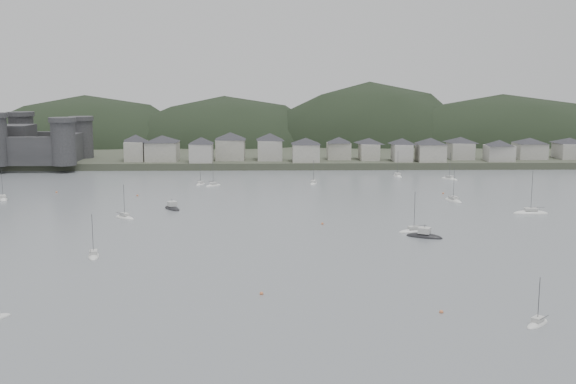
{
  "coord_description": "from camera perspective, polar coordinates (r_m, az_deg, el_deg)",
  "views": [
    {
      "loc": [
        -4.16,
        -123.02,
        38.06
      ],
      "look_at": [
        0.0,
        75.0,
        6.0
      ],
      "focal_mm": 42.99,
      "sensor_mm": 36.0,
      "label": 1
    }
  ],
  "objects": [
    {
      "name": "waterfront_town",
      "position": [
        312.6,
        8.91,
        3.69
      ],
      "size": [
        451.48,
        28.46,
        12.92
      ],
      "color": "#9F9D91",
      "rests_on": "far_shore_land"
    },
    {
      "name": "mooring_buoys",
      "position": [
        180.37,
        -0.82,
        -2.94
      ],
      "size": [
        174.78,
        127.19,
        0.7
      ],
      "color": "#D17345",
      "rests_on": "ground"
    },
    {
      "name": "far_shore_land",
      "position": [
        419.64,
        -0.63,
        4.2
      ],
      "size": [
        900.0,
        250.0,
        3.0
      ],
      "primitive_type": "cube",
      "color": "#383D2D",
      "rests_on": "ground"
    },
    {
      "name": "motor_launch_near",
      "position": [
        172.98,
        11.21,
        -3.6
      ],
      "size": [
        9.6,
        7.05,
        4.15
      ],
      "rotation": [
        0.0,
        0.0,
        1.1
      ],
      "color": "black",
      "rests_on": "ground"
    },
    {
      "name": "castle",
      "position": [
        325.35,
        -22.11,
        3.74
      ],
      "size": [
        66.0,
        43.0,
        20.0
      ],
      "color": "#323235",
      "rests_on": "far_shore_land"
    },
    {
      "name": "motor_launch_far",
      "position": [
        209.49,
        -9.56,
        -1.32
      ],
      "size": [
        6.94,
        8.78,
        4.0
      ],
      "rotation": [
        0.0,
        0.0,
        3.68
      ],
      "color": "black",
      "rests_on": "ground"
    },
    {
      "name": "sailboat_lead",
      "position": [
        241.24,
        -22.5,
        -0.55
      ],
      "size": [
        5.69,
        8.26,
        10.86
      ],
      "rotation": [
        0.0,
        0.0,
        0.44
      ],
      "color": "silver",
      "rests_on": "ground"
    },
    {
      "name": "ground",
      "position": [
        128.84,
        0.71,
        -7.99
      ],
      "size": [
        900.0,
        900.0,
        0.0
      ],
      "primitive_type": "plane",
      "color": "slate",
      "rests_on": "ground"
    },
    {
      "name": "forested_ridge",
      "position": [
        395.61,
        0.11,
        2.03
      ],
      "size": [
        851.55,
        103.94,
        102.57
      ],
      "color": "black",
      "rests_on": "ground"
    },
    {
      "name": "moored_fleet",
      "position": [
        190.97,
        -4.73,
        -2.28
      ],
      "size": [
        266.33,
        176.9,
        13.85
      ],
      "color": "silver",
      "rests_on": "ground"
    }
  ]
}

